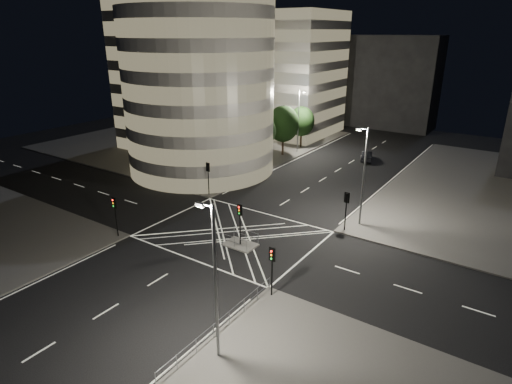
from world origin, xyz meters
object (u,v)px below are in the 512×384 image
Objects in this scene: traffic_signal_nl at (115,209)px; street_lamp_right_near at (215,278)px; street_lamp_left_far at (299,119)px; street_lamp_right_far at (363,174)px; central_island at (240,245)px; traffic_signal_nr at (272,263)px; traffic_signal_island at (240,217)px; traffic_signal_fl at (208,173)px; street_lamp_left_near at (230,142)px; traffic_signal_fr at (346,204)px; sedan at (367,156)px.

traffic_signal_nl is 19.78m from street_lamp_right_near.
street_lamp_right_far is (18.87, -21.00, 0.00)m from street_lamp_left_far.
central_island is 9.08m from traffic_signal_nr.
central_island is 2.84m from traffic_signal_island.
traffic_signal_island is at bearing -37.54° from traffic_signal_fl.
traffic_signal_fl is at bearing 90.00° from traffic_signal_nl.
street_lamp_right_near reaches higher than traffic_signal_island.
street_lamp_left_far reaches higher than traffic_signal_nr.
traffic_signal_island is 0.40× the size of street_lamp_left_far.
traffic_signal_nr is at bearing 95.04° from street_lamp_right_near.
traffic_signal_nl reaches higher than central_island.
street_lamp_left_far reaches higher than traffic_signal_island.
street_lamp_left_near is at bearing 134.13° from traffic_signal_nr.
street_lamp_right_far is at bearing -9.03° from street_lamp_left_near.
traffic_signal_fr is 1.00× the size of traffic_signal_island.
traffic_signal_island is (10.80, -8.30, 0.00)m from traffic_signal_fl.
street_lamp_right_near reaches higher than traffic_signal_nl.
traffic_signal_fl and traffic_signal_fr have the same top height.
street_lamp_right_far reaches higher than traffic_signal_fr.
traffic_signal_fl is at bearing 131.24° from street_lamp_right_near.
traffic_signal_fr is 20.97m from street_lamp_right_near.
street_lamp_left_far is at bearing 90.00° from street_lamp_left_near.
street_lamp_left_near is at bearing 170.97° from street_lamp_right_far.
traffic_signal_fl is 23.36m from street_lamp_left_far.
central_island is 13.98m from street_lamp_right_far.
traffic_signal_fl is 27.34m from sedan.
street_lamp_right_far is (0.64, 2.20, 2.63)m from traffic_signal_fr.
street_lamp_right_near is at bearing -54.03° from street_lamp_left_near.
street_lamp_left_near is at bearing -90.00° from street_lamp_left_far.
street_lamp_left_far is at bearing 128.17° from traffic_signal_fr.
sedan is at bearing 100.53° from traffic_signal_nr.
street_lamp_right_far is at bearing 54.70° from traffic_signal_island.
street_lamp_right_near is 46.91m from sedan.
street_lamp_left_far is (-0.64, 36.80, 2.63)m from traffic_signal_nl.
central_island is 0.75× the size of traffic_signal_fr.
street_lamp_left_near and street_lamp_right_near have the same top height.
central_island is at bearing -37.54° from traffic_signal_fl.
traffic_signal_island is at bearing 26.14° from traffic_signal_nl.
traffic_signal_fr is 0.40× the size of street_lamp_left_near.
traffic_signal_nl is at bearing -139.09° from street_lamp_right_far.
traffic_signal_fl is 0.40× the size of street_lamp_right_far.
street_lamp_left_far is (0.00, 18.00, 0.00)m from street_lamp_left_near.
traffic_signal_fr reaches higher than central_island.
street_lamp_right_near reaches higher than traffic_signal_fr.
traffic_signal_nr is at bearing 82.14° from sedan.
sedan is (-7.21, 25.20, -2.18)m from traffic_signal_fr.
traffic_signal_fr is 3.48m from street_lamp_right_far.
traffic_signal_nl is 18.99m from street_lamp_left_near.
street_lamp_right_far is (18.87, -3.00, 0.00)m from street_lamp_left_near.
traffic_signal_nr is 39.52m from sedan.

